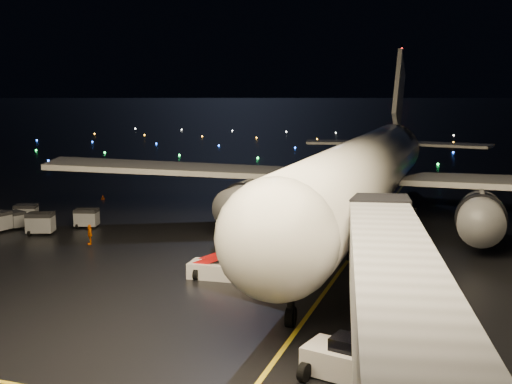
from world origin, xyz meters
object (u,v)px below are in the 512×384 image
at_px(baggage_cart_1, 87,218).
at_px(baggage_cart_4, 26,213).
at_px(baggage_cart_2, 15,220).
at_px(airliner, 369,132).
at_px(pushback_tug, 349,357).
at_px(belt_loader, 224,254).
at_px(crew_c, 90,234).
at_px(baggage_cart_0, 40,224).

distance_m(baggage_cart_1, baggage_cart_4, 6.59).
distance_m(baggage_cart_1, baggage_cart_2, 6.32).
height_order(airliner, baggage_cart_2, airliner).
bearing_deg(baggage_cart_1, baggage_cart_2, -174.06).
xyz_separation_m(airliner, baggage_cart_4, (-30.31, -8.24, -7.70)).
bearing_deg(pushback_tug, belt_loader, 144.63).
xyz_separation_m(belt_loader, baggage_cart_4, (-23.97, 10.89, -0.80)).
relative_size(airliner, baggage_cart_4, 30.64).
height_order(airliner, crew_c, airliner).
relative_size(airliner, baggage_cart_2, 33.86).
relative_size(pushback_tug, baggage_cart_4, 1.93).
distance_m(airliner, belt_loader, 21.31).
relative_size(pushback_tug, crew_c, 2.35).
height_order(baggage_cart_1, baggage_cart_2, baggage_cart_1).
height_order(pushback_tug, baggage_cart_2, pushback_tug).
relative_size(baggage_cart_0, baggage_cart_1, 1.11).
xyz_separation_m(pushback_tug, baggage_cart_2, (-33.70, 20.53, -0.15)).
relative_size(pushback_tug, baggage_cart_0, 1.74).
bearing_deg(airliner, belt_loader, -108.53).
xyz_separation_m(pushback_tug, belt_loader, (-10.40, 12.00, 0.73)).
bearing_deg(belt_loader, baggage_cart_4, 152.12).
bearing_deg(baggage_cart_0, pushback_tug, -52.00).
xyz_separation_m(crew_c, baggage_cart_0, (-6.03, 1.83, 0.12)).
bearing_deg(baggage_cart_4, crew_c, -50.29).
distance_m(airliner, baggage_cart_1, 26.32).
bearing_deg(pushback_tug, baggage_cart_0, 161.19).
xyz_separation_m(airliner, belt_loader, (-6.33, -19.14, -6.90)).
xyz_separation_m(belt_loader, baggage_cart_2, (-23.30, 8.52, -0.88)).
bearing_deg(baggage_cart_1, pushback_tug, -53.94).
distance_m(baggage_cart_2, baggage_cart_4, 2.46).
relative_size(baggage_cart_1, baggage_cart_4, 1.00).
bearing_deg(airliner, crew_c, -145.34).
xyz_separation_m(airliner, baggage_cart_1, (-23.72, -8.39, -7.70)).
distance_m(pushback_tug, baggage_cart_2, 39.46).
height_order(pushback_tug, crew_c, pushback_tug).
distance_m(pushback_tug, belt_loader, 15.90).
bearing_deg(baggage_cart_0, crew_c, -36.39).
height_order(belt_loader, baggage_cart_4, belt_loader).
bearing_deg(baggage_cart_2, crew_c, 4.91).
relative_size(crew_c, baggage_cart_1, 0.82).
bearing_deg(baggage_cart_1, baggage_cart_0, -135.69).
xyz_separation_m(crew_c, baggage_cart_2, (-9.76, 3.24, -0.05)).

